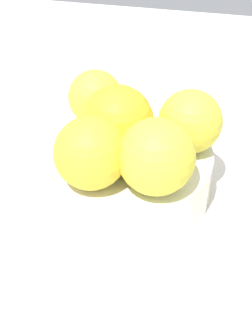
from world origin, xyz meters
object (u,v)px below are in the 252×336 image
(orange_in_bowl_0, at_px, (190,122))
(fruit_bowl, at_px, (126,173))
(orange_in_bowl_4, at_px, (95,97))
(orange_in_bowl_1, at_px, (118,120))
(orange_in_bowl_2, at_px, (156,157))
(orange_in_bowl_3, at_px, (91,153))

(orange_in_bowl_0, bearing_deg, fruit_bowl, 107.24)
(fruit_bowl, distance_m, orange_in_bowl_4, 0.09)
(fruit_bowl, xyz_separation_m, orange_in_bowl_1, (0.00, 0.01, 0.07))
(orange_in_bowl_1, distance_m, orange_in_bowl_2, 0.07)
(orange_in_bowl_1, bearing_deg, orange_in_bowl_3, 166.90)
(orange_in_bowl_1, bearing_deg, fruit_bowl, -107.23)
(orange_in_bowl_2, bearing_deg, orange_in_bowl_4, 40.28)
(fruit_bowl, bearing_deg, orange_in_bowl_0, -72.76)
(orange_in_bowl_2, bearing_deg, orange_in_bowl_1, 42.29)
(orange_in_bowl_2, distance_m, orange_in_bowl_4, 0.13)
(orange_in_bowl_0, distance_m, orange_in_bowl_1, 0.07)
(orange_in_bowl_2, bearing_deg, orange_in_bowl_0, -19.21)
(orange_in_bowl_0, bearing_deg, orange_in_bowl_4, 74.23)
(orange_in_bowl_3, xyz_separation_m, orange_in_bowl_4, (0.10, 0.02, -0.00))
(orange_in_bowl_3, distance_m, orange_in_bowl_4, 0.11)
(orange_in_bowl_4, bearing_deg, orange_in_bowl_3, -167.35)
(orange_in_bowl_0, bearing_deg, orange_in_bowl_3, 131.31)
(fruit_bowl, bearing_deg, orange_in_bowl_4, 42.22)
(orange_in_bowl_1, bearing_deg, orange_in_bowl_4, 37.92)
(fruit_bowl, xyz_separation_m, orange_in_bowl_0, (0.02, -0.06, 0.06))
(orange_in_bowl_1, xyz_separation_m, orange_in_bowl_4, (0.05, 0.04, -0.01))
(orange_in_bowl_0, relative_size, orange_in_bowl_3, 0.95)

